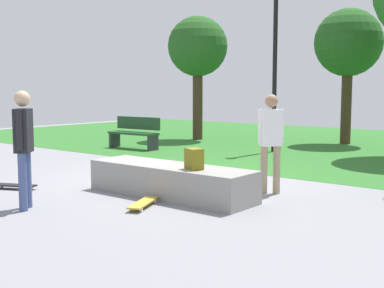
% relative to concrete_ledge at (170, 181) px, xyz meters
% --- Properties ---
extents(ground_plane, '(28.00, 28.00, 0.00)m').
position_rel_concrete_ledge_xyz_m(ground_plane, '(-0.92, 1.19, -0.25)').
color(ground_plane, gray).
extents(grass_lawn, '(26.60, 12.54, 0.01)m').
position_rel_concrete_ledge_xyz_m(grass_lawn, '(-0.92, 8.92, -0.25)').
color(grass_lawn, '#2D6B28').
rests_on(grass_lawn, ground_plane).
extents(concrete_ledge, '(2.93, 0.82, 0.51)m').
position_rel_concrete_ledge_xyz_m(concrete_ledge, '(0.00, 0.00, 0.00)').
color(concrete_ledge, gray).
rests_on(concrete_ledge, ground_plane).
extents(backpack_on_ledge, '(0.34, 0.30, 0.32)m').
position_rel_concrete_ledge_xyz_m(backpack_on_ledge, '(0.57, -0.09, 0.41)').
color(backpack_on_ledge, olive).
rests_on(backpack_on_ledge, concrete_ledge).
extents(skater_performing_trick, '(0.36, 0.37, 1.70)m').
position_rel_concrete_ledge_xyz_m(skater_performing_trick, '(-1.04, -1.98, 0.74)').
color(skater_performing_trick, '#3F5184').
rests_on(skater_performing_trick, ground_plane).
extents(skater_watching, '(0.36, 0.37, 1.64)m').
position_rel_concrete_ledge_xyz_m(skater_watching, '(1.16, 1.17, 0.70)').
color(skater_watching, tan).
rests_on(skater_watching, ground_plane).
extents(skateboard_by_ledge, '(0.50, 0.81, 0.08)m').
position_rel_concrete_ledge_xyz_m(skateboard_by_ledge, '(0.20, -0.83, -0.19)').
color(skateboard_by_ledge, gold).
rests_on(skateboard_by_ledge, ground_plane).
extents(skateboard_spare, '(0.81, 0.52, 0.08)m').
position_rel_concrete_ledge_xyz_m(skateboard_spare, '(-2.48, -1.27, -0.19)').
color(skateboard_spare, black).
rests_on(skateboard_spare, ground_plane).
extents(park_bench_near_path, '(1.62, 0.56, 0.91)m').
position_rel_concrete_ledge_xyz_m(park_bench_near_path, '(-5.05, 4.23, 0.23)').
color(park_bench_near_path, '#1E4223').
rests_on(park_bench_near_path, ground_plane).
extents(tree_slender_maple, '(2.00, 2.00, 4.12)m').
position_rel_concrete_ledge_xyz_m(tree_slender_maple, '(-5.28, 7.45, 2.81)').
color(tree_slender_maple, '#42301E').
rests_on(tree_slender_maple, grass_lawn).
extents(tree_broad_elm, '(2.07, 2.07, 4.16)m').
position_rel_concrete_ledge_xyz_m(tree_broad_elm, '(-0.81, 9.22, 2.82)').
color(tree_broad_elm, '#42301E').
rests_on(tree_broad_elm, grass_lawn).
extents(lamp_post, '(0.28, 0.28, 4.44)m').
position_rel_concrete_ledge_xyz_m(lamp_post, '(-1.58, 6.10, 2.43)').
color(lamp_post, black).
rests_on(lamp_post, ground_plane).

